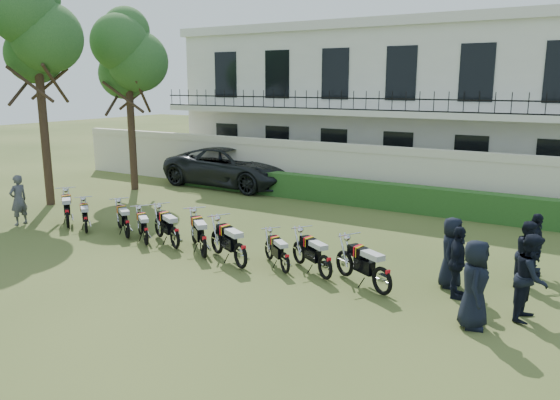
{
  "coord_description": "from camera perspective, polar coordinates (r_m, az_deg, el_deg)",
  "views": [
    {
      "loc": [
        9.24,
        -12.25,
        4.74
      ],
      "look_at": [
        0.92,
        1.38,
        1.28
      ],
      "focal_mm": 35.0,
      "sensor_mm": 36.0,
      "label": 1
    }
  ],
  "objects": [
    {
      "name": "officer_1",
      "position": [
        12.17,
        24.82,
        -7.36
      ],
      "size": [
        0.77,
        0.94,
        1.8
      ],
      "primitive_type": "imported",
      "rotation": [
        0.0,
        0.0,
        1.46
      ],
      "color": "black",
      "rests_on": "ground"
    },
    {
      "name": "ground",
      "position": [
        16.06,
        -5.38,
        -5.01
      ],
      "size": [
        100.0,
        100.0,
        0.0
      ],
      "primitive_type": "plane",
      "color": "#37491D",
      "rests_on": "ground"
    },
    {
      "name": "motorcycle_7",
      "position": [
        13.75,
        0.53,
        -6.06
      ],
      "size": [
        1.41,
        1.11,
        0.93
      ],
      "rotation": [
        0.0,
        0.0,
        0.91
      ],
      "color": "black",
      "rests_on": "ground"
    },
    {
      "name": "tree_west_near",
      "position": [
        25.1,
        -15.61,
        14.39
      ],
      "size": [
        3.4,
        3.2,
        7.9
      ],
      "color": "#473323",
      "rests_on": "ground"
    },
    {
      "name": "hedge",
      "position": [
        21.55,
        8.29,
        0.73
      ],
      "size": [
        18.0,
        0.6,
        1.0
      ],
      "primitive_type": "cube",
      "color": "#264C1B",
      "rests_on": "ground"
    },
    {
      "name": "building",
      "position": [
        27.81,
        12.17,
        9.81
      ],
      "size": [
        20.4,
        9.6,
        7.4
      ],
      "color": "silver",
      "rests_on": "ground"
    },
    {
      "name": "motorcycle_2",
      "position": [
        17.4,
        -15.72,
        -2.41
      ],
      "size": [
        1.67,
        1.12,
        1.05
      ],
      "rotation": [
        0.0,
        0.0,
        1.0
      ],
      "color": "black",
      "rests_on": "ground"
    },
    {
      "name": "motorcycle_4",
      "position": [
        15.99,
        -10.94,
        -3.34
      ],
      "size": [
        1.85,
        1.06,
        1.11
      ],
      "rotation": [
        0.0,
        0.0,
        1.09
      ],
      "color": "black",
      "rests_on": "ground"
    },
    {
      "name": "officer_0",
      "position": [
        11.39,
        19.67,
        -8.29
      ],
      "size": [
        0.73,
        0.96,
        1.78
      ],
      "primitive_type": "imported",
      "rotation": [
        0.0,
        0.0,
        1.77
      ],
      "color": "black",
      "rests_on": "ground"
    },
    {
      "name": "officer_3",
      "position": [
        13.43,
        17.47,
        -5.24
      ],
      "size": [
        0.54,
        0.83,
        1.69
      ],
      "primitive_type": "imported",
      "rotation": [
        0.0,
        0.0,
        1.58
      ],
      "color": "black",
      "rests_on": "ground"
    },
    {
      "name": "motorcycle_6",
      "position": [
        14.08,
        -4.16,
        -5.19
      ],
      "size": [
        1.94,
        1.11,
        1.16
      ],
      "rotation": [
        0.0,
        0.0,
        1.09
      ],
      "color": "black",
      "rests_on": "ground"
    },
    {
      "name": "officer_5",
      "position": [
        14.92,
        25.08,
        -4.28
      ],
      "size": [
        0.44,
        0.96,
        1.6
      ],
      "primitive_type": "imported",
      "rotation": [
        0.0,
        0.0,
        1.62
      ],
      "color": "black",
      "rests_on": "ground"
    },
    {
      "name": "motorcycle_5",
      "position": [
        15.04,
        -8.02,
        -4.17
      ],
      "size": [
        1.67,
        1.43,
        1.15
      ],
      "rotation": [
        0.0,
        0.0,
        0.87
      ],
      "color": "black",
      "rests_on": "ground"
    },
    {
      "name": "officer_2",
      "position": [
        12.81,
        18.03,
        -6.22
      ],
      "size": [
        0.52,
        1.01,
        1.64
      ],
      "primitive_type": "imported",
      "rotation": [
        0.0,
        0.0,
        1.69
      ],
      "color": "black",
      "rests_on": "ground"
    },
    {
      "name": "motorcycle_1",
      "position": [
        18.41,
        -19.65,
        -1.99
      ],
      "size": [
        1.49,
        1.16,
        0.98
      ],
      "rotation": [
        0.0,
        0.0,
        0.92
      ],
      "color": "black",
      "rests_on": "ground"
    },
    {
      "name": "inspector",
      "position": [
        20.4,
        -25.65,
        0.0
      ],
      "size": [
        0.42,
        0.63,
        1.71
      ],
      "primitive_type": "imported",
      "rotation": [
        0.0,
        0.0,
        -1.55
      ],
      "color": "#56565A",
      "rests_on": "ground"
    },
    {
      "name": "motorcycle_8",
      "position": [
        13.35,
        4.75,
        -6.4
      ],
      "size": [
        1.7,
        1.1,
        1.06
      ],
      "rotation": [
        0.0,
        0.0,
        1.01
      ],
      "color": "black",
      "rests_on": "ground"
    },
    {
      "name": "motorcycle_3",
      "position": [
        16.54,
        -13.86,
        -3.18
      ],
      "size": [
        1.5,
        1.15,
        0.98
      ],
      "rotation": [
        0.0,
        0.0,
        0.93
      ],
      "color": "black",
      "rests_on": "ground"
    },
    {
      "name": "motorcycle_0",
      "position": [
        19.23,
        -21.35,
        -1.3
      ],
      "size": [
        1.73,
        1.35,
        1.14
      ],
      "rotation": [
        0.0,
        0.0,
        0.92
      ],
      "color": "black",
      "rests_on": "ground"
    },
    {
      "name": "tree_west_mid",
      "position": [
        23.0,
        -24.18,
        15.99
      ],
      "size": [
        3.4,
        3.2,
        8.82
      ],
      "color": "#473323",
      "rests_on": "ground"
    },
    {
      "name": "suv",
      "position": [
        25.36,
        -4.98,
        3.46
      ],
      "size": [
        6.58,
        3.15,
        1.81
      ],
      "primitive_type": "imported",
      "rotation": [
        0.0,
        0.0,
        1.55
      ],
      "color": "black",
      "rests_on": "ground"
    },
    {
      "name": "perimeter_wall",
      "position": [
        22.54,
        6.81,
        3.01
      ],
      "size": [
        30.0,
        0.35,
        2.3
      ],
      "color": "beige",
      "rests_on": "ground"
    },
    {
      "name": "motorcycle_9",
      "position": [
        12.57,
        10.65,
        -7.61
      ],
      "size": [
        1.86,
        1.09,
        1.13
      ],
      "rotation": [
        0.0,
        0.0,
        1.07
      ],
      "color": "black",
      "rests_on": "ground"
    },
    {
      "name": "officer_4",
      "position": [
        14.12,
        24.52,
        -5.15
      ],
      "size": [
        0.73,
        0.87,
        1.59
      ],
      "primitive_type": "imported",
      "rotation": [
        0.0,
        0.0,
        1.39
      ],
      "color": "black",
      "rests_on": "ground"
    }
  ]
}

